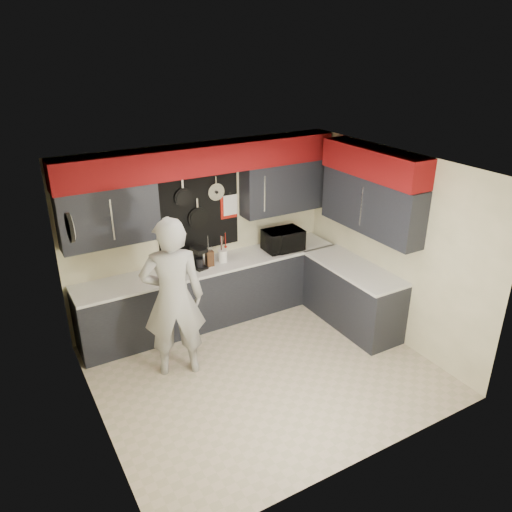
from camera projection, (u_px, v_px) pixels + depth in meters
ground at (263, 370)px, 6.34m from camera, size 4.00×4.00×0.00m
back_wall_assembly at (205, 187)px, 6.79m from camera, size 4.00×0.36×2.60m
right_wall_assembly at (374, 197)px, 6.60m from camera, size 0.36×3.50×2.60m
left_wall_assembly at (89, 320)px, 4.90m from camera, size 0.05×3.50×2.60m
base_cabinets at (253, 293)px, 7.27m from camera, size 3.95×2.20×0.92m
microwave at (283, 240)px, 7.51m from camera, size 0.59×0.41×0.32m
knife_block at (210, 258)px, 7.00m from camera, size 0.11×0.11×0.22m
utensil_crock at (223, 256)px, 7.14m from camera, size 0.14×0.14×0.17m
coffee_maker at (198, 257)px, 6.92m from camera, size 0.21×0.24×0.30m
person at (173, 298)px, 5.94m from camera, size 0.87×0.70×2.06m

